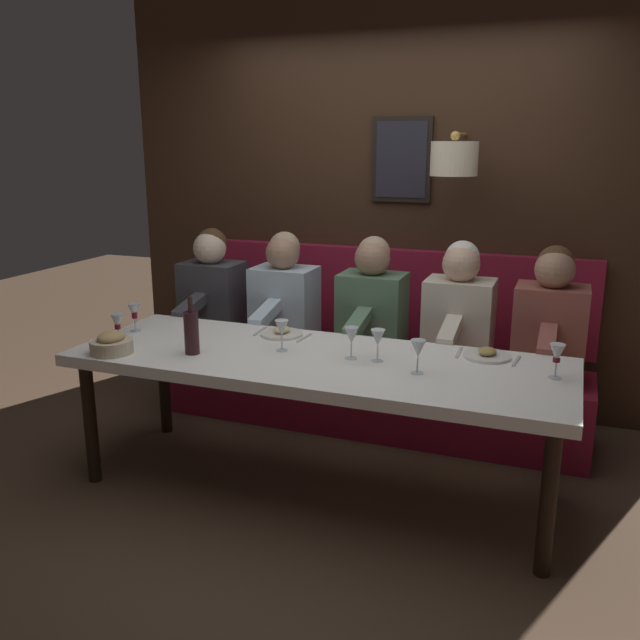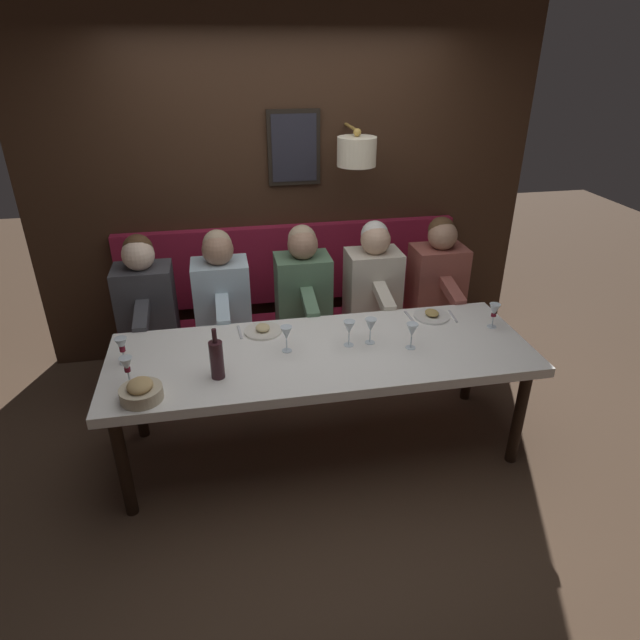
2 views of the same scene
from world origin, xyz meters
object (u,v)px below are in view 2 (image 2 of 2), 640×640
(diner_near, at_px, (373,276))
(bread_bowl, at_px, (141,391))
(wine_glass_5, at_px, (122,346))
(diner_farthest, at_px, (145,294))
(wine_bottle, at_px, (217,359))
(wine_glass_4, at_px, (349,328))
(wine_glass_0, at_px, (127,366))
(dining_table, at_px, (322,359))
(diner_middle, at_px, (303,282))
(wine_glass_3, at_px, (412,331))
(wine_glass_1, at_px, (494,311))
(wine_glass_2, at_px, (371,326))
(diner_far, at_px, (221,288))
(wine_glass_6, at_px, (286,334))
(diner_nearest, at_px, (438,272))

(diner_near, xyz_separation_m, bread_bowl, (-1.20, 1.58, -0.03))
(diner_near, distance_m, wine_glass_5, 1.90)
(diner_farthest, xyz_separation_m, wine_bottle, (-1.06, -0.48, 0.04))
(wine_glass_4, bearing_deg, wine_glass_0, 98.42)
(dining_table, bearing_deg, diner_middle, -1.84)
(bread_bowl, bearing_deg, diner_farthest, 4.26)
(wine_glass_3, bearing_deg, diner_farthest, 59.77)
(diner_middle, distance_m, wine_glass_4, 0.86)
(wine_glass_1, bearing_deg, wine_glass_2, 93.60)
(diner_farthest, relative_size, wine_bottle, 2.64)
(wine_glass_3, height_order, bread_bowl, wine_glass_3)
(wine_bottle, bearing_deg, wine_glass_3, -84.64)
(wine_glass_1, bearing_deg, wine_glass_4, 93.42)
(diner_middle, xyz_separation_m, bread_bowl, (-1.20, 1.04, -0.03))
(diner_far, xyz_separation_m, wine_glass_6, (-0.85, -0.36, 0.04))
(diner_near, relative_size, wine_glass_5, 4.82)
(diner_nearest, height_order, wine_glass_0, diner_nearest)
(wine_glass_4, xyz_separation_m, wine_glass_6, (0.00, 0.38, 0.00))
(wine_glass_2, height_order, wine_glass_6, same)
(diner_farthest, relative_size, wine_glass_6, 4.82)
(diner_nearest, bearing_deg, wine_glass_4, 133.08)
(diner_farthest, distance_m, wine_glass_1, 2.38)
(wine_glass_5, bearing_deg, wine_glass_6, -92.33)
(wine_glass_5, bearing_deg, wine_glass_0, -166.52)
(diner_middle, distance_m, wine_bottle, 1.24)
(wine_glass_0, xyz_separation_m, wine_glass_4, (0.19, -1.27, 0.00))
(wine_glass_3, bearing_deg, wine_glass_6, 82.08)
(diner_far, xyz_separation_m, wine_glass_2, (-0.85, -0.88, 0.04))
(diner_middle, distance_m, wine_glass_3, 1.08)
(wine_glass_6, bearing_deg, diner_farthest, 46.44)
(wine_glass_3, distance_m, bread_bowl, 1.57)
(wine_glass_3, bearing_deg, wine_glass_2, 64.54)
(dining_table, distance_m, wine_glass_2, 0.36)
(diner_near, relative_size, wine_glass_1, 4.82)
(wine_glass_0, xyz_separation_m, wine_glass_6, (0.19, -0.88, 0.00))
(diner_nearest, distance_m, wine_glass_0, 2.41)
(wine_glass_1, height_order, wine_glass_6, same)
(wine_glass_2, distance_m, wine_glass_6, 0.52)
(diner_far, height_order, wine_glass_4, diner_far)
(wine_glass_0, bearing_deg, wine_bottle, -92.75)
(wine_glass_4, height_order, bread_bowl, wine_glass_4)
(dining_table, height_order, diner_farthest, diner_farthest)
(wine_glass_3, relative_size, wine_glass_6, 1.00)
(diner_near, xyz_separation_m, wine_glass_5, (-0.81, 1.71, 0.04))
(diner_farthest, distance_m, wine_glass_3, 1.89)
(wine_glass_2, distance_m, wine_glass_4, 0.14)
(wine_glass_0, distance_m, bread_bowl, 0.19)
(diner_near, xyz_separation_m, wine_bottle, (-1.06, 1.18, 0.04))
(wine_glass_1, distance_m, wine_glass_6, 1.35)
(wine_glass_2, bearing_deg, wine_glass_6, 90.47)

